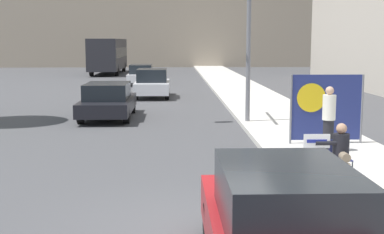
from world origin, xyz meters
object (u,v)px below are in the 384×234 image
protest_banner (326,107)px  city_bus_on_road (108,54)px  car_on_road_midblock (152,83)px  jogger_on_sidewalk (329,118)px  seated_protester (341,150)px  traffic_light_pole (214,4)px  parked_car_curbside (283,228)px  car_on_road_distant (141,75)px  car_on_road_nearest (108,100)px

protest_banner → city_bus_on_road: size_ratio=0.19×
car_on_road_midblock → city_bus_on_road: 22.39m
jogger_on_sidewalk → seated_protester: bearing=65.3°
traffic_light_pole → jogger_on_sidewalk: bearing=-64.8°
seated_protester → jogger_on_sidewalk: 2.96m
parked_car_curbside → car_on_road_midblock: size_ratio=1.04×
protest_banner → car_on_road_midblock: (-5.40, 14.18, -0.42)m
car_on_road_distant → city_bus_on_road: size_ratio=0.38×
protest_banner → car_on_road_midblock: 15.18m
jogger_on_sidewalk → car_on_road_nearest: bearing=-61.6°
car_on_road_nearest → car_on_road_distant: (0.33, 16.46, 0.00)m
seated_protester → car_on_road_midblock: (-4.59, 18.16, -0.02)m
parked_car_curbside → protest_banner: bearing=71.0°
car_on_road_nearest → car_on_road_distant: size_ratio=1.14×
protest_banner → car_on_road_nearest: protest_banner is taller
car_on_road_midblock → car_on_road_distant: size_ratio=1.01×
car_on_road_nearest → traffic_light_pole: bearing=-25.3°
parked_car_curbside → car_on_road_nearest: bearing=104.8°
traffic_light_pole → car_on_road_midblock: bearing=104.8°
car_on_road_midblock → car_on_road_distant: 8.65m
city_bus_on_road → car_on_road_nearest: bearing=-83.2°
protest_banner → car_on_road_nearest: size_ratio=0.44×
car_on_road_nearest → city_bus_on_road: size_ratio=0.44×
seated_protester → car_on_road_nearest: 11.91m
seated_protester → parked_car_curbside: 4.97m
traffic_light_pole → parked_car_curbside: size_ratio=1.41×
seated_protester → car_on_road_nearest: bearing=108.8°
car_on_road_midblock → seated_protester: bearing=-75.8°
traffic_light_pole → car_on_road_distant: traffic_light_pole is taller
traffic_light_pole → parked_car_curbside: bearing=-90.5°
parked_car_curbside → car_on_road_midblock: (-2.47, 22.66, 0.00)m
jogger_on_sidewalk → city_bus_on_road: city_bus_on_road is taller
car_on_road_nearest → car_on_road_distant: bearing=88.9°
car_on_road_distant → city_bus_on_road: city_bus_on_road is taller
seated_protester → parked_car_curbside: bearing=-126.8°
seated_protester → traffic_light_pole: (-2.00, 8.38, 3.51)m
traffic_light_pole → car_on_road_nearest: size_ratio=1.29×
traffic_light_pole → city_bus_on_road: 32.57m
car_on_road_distant → protest_banner: bearing=-74.0°
car_on_road_midblock → city_bus_on_road: bearing=102.8°
traffic_light_pole → car_on_road_nearest: 5.71m
jogger_on_sidewalk → car_on_road_midblock: jogger_on_sidewalk is taller
protest_banner → car_on_road_distant: (-6.51, 22.75, -0.47)m
seated_protester → car_on_road_midblock: 18.73m
car_on_road_distant → car_on_road_midblock: bearing=-82.6°
city_bus_on_road → traffic_light_pole: bearing=-76.6°
seated_protester → city_bus_on_road: bearing=91.9°
seated_protester → car_on_road_nearest: (-6.02, 10.28, -0.07)m
jogger_on_sidewalk → parked_car_curbside: jogger_on_sidewalk is taller
traffic_light_pole → seated_protester: bearing=-76.6°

